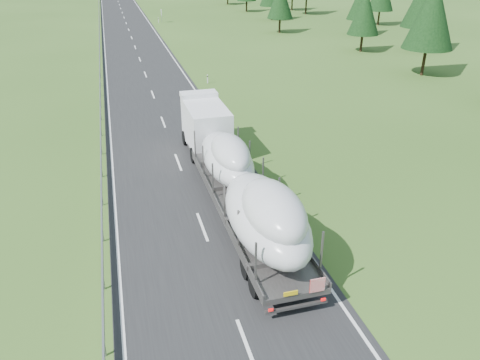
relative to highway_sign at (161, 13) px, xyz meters
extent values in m
plane|color=#32541C|center=(-7.20, -80.00, -1.81)|extent=(400.00, 400.00, 0.00)
cube|color=black|center=(-7.20, 20.00, -1.80)|extent=(10.00, 400.00, 0.02)
cube|color=slate|center=(-12.50, 20.00, -1.21)|extent=(0.08, 400.00, 0.32)
cylinder|color=slate|center=(-12.50, -80.00, -1.51)|extent=(0.10, 0.10, 0.60)
cube|color=silver|center=(-0.70, -50.00, -1.31)|extent=(0.12, 0.07, 1.00)
cube|color=black|center=(-0.70, -50.00, -0.99)|extent=(0.13, 0.08, 0.12)
cube|color=silver|center=(-0.70, 0.00, -1.31)|extent=(0.12, 0.07, 1.00)
cube|color=black|center=(-0.70, 0.00, -0.99)|extent=(0.13, 0.08, 0.12)
cylinder|color=slate|center=(0.00, 0.00, -0.81)|extent=(0.08, 0.08, 2.00)
cube|color=silver|center=(0.00, 0.00, 0.19)|extent=(0.05, 0.90, 1.20)
cylinder|color=black|center=(33.54, -40.05, 0.25)|extent=(0.36, 0.36, 4.11)
cylinder|color=black|center=(31.91, -24.42, -0.26)|extent=(0.36, 0.36, 3.10)
cone|color=black|center=(31.91, -24.42, 4.04)|extent=(4.82, 4.82, 6.45)
cylinder|color=black|center=(41.33, -14.85, -0.18)|extent=(0.36, 0.36, 3.26)
cylinder|color=black|center=(33.94, 4.92, 0.23)|extent=(0.36, 0.36, 4.07)
cylinder|color=black|center=(33.63, 13.10, -0.16)|extent=(0.36, 0.36, 3.31)
cylinder|color=black|center=(25.16, -53.08, 0.06)|extent=(0.36, 0.36, 3.74)
cone|color=black|center=(25.16, -53.08, 5.26)|extent=(5.82, 5.82, 7.80)
cylinder|color=black|center=(24.98, -38.14, -0.34)|extent=(0.36, 0.36, 2.94)
cone|color=black|center=(24.98, -38.14, 3.74)|extent=(4.57, 4.57, 6.12)
cylinder|color=black|center=(19.11, -18.61, -0.32)|extent=(0.36, 0.36, 2.99)
cone|color=black|center=(19.11, -18.61, 3.83)|extent=(4.64, 4.64, 6.22)
cylinder|color=black|center=(23.15, -2.29, -0.12)|extent=(0.36, 0.36, 3.39)
cylinder|color=black|center=(21.96, 13.15, -0.33)|extent=(0.36, 0.36, 2.96)
cube|color=white|center=(-4.82, -69.69, 0.29)|extent=(2.82, 5.56, 3.10)
cube|color=black|center=(-4.82, -66.87, 0.85)|extent=(2.55, 0.11, 1.55)
cube|color=white|center=(-4.82, -67.25, 2.01)|extent=(2.78, 1.35, 0.33)
cube|color=#5C5957|center=(-4.82, -70.79, -1.20)|extent=(2.80, 3.35, 0.28)
cylinder|color=black|center=(-6.09, -67.70, -1.25)|extent=(0.40, 1.11, 1.11)
cylinder|color=black|center=(-3.54, -67.70, -1.25)|extent=(0.40, 1.11, 1.11)
cylinder|color=black|center=(-6.09, -71.24, -1.25)|extent=(0.40, 1.11, 1.11)
cylinder|color=black|center=(-3.54, -71.24, -1.25)|extent=(0.40, 1.11, 1.11)
cube|color=#5C5957|center=(-4.82, -80.20, -0.79)|extent=(3.13, 15.52, 0.29)
cube|color=#5C5957|center=(-6.29, -80.20, -0.51)|extent=(0.20, 15.50, 0.27)
cube|color=#5C5957|center=(-3.34, -80.20, -0.51)|extent=(0.20, 15.50, 0.27)
cube|color=#5C5957|center=(-6.29, -86.84, 0.41)|extent=(0.08, 0.08, 2.10)
cube|color=#5C5957|center=(-3.34, -86.84, 0.41)|extent=(0.08, 0.08, 2.10)
cube|color=#5C5957|center=(-6.29, -84.19, 0.41)|extent=(0.08, 0.08, 2.10)
cube|color=#5C5957|center=(-3.34, -84.19, 0.41)|extent=(0.08, 0.08, 2.10)
cube|color=#5C5957|center=(-6.29, -81.53, 0.41)|extent=(0.08, 0.08, 2.10)
cube|color=#5C5957|center=(-3.34, -81.53, 0.41)|extent=(0.08, 0.08, 2.10)
cube|color=#5C5957|center=(-6.29, -78.87, 0.41)|extent=(0.08, 0.08, 2.10)
cube|color=#5C5957|center=(-3.34, -78.87, 0.41)|extent=(0.08, 0.08, 2.10)
cube|color=#5C5957|center=(-6.29, -76.22, 0.41)|extent=(0.08, 0.08, 2.10)
cube|color=#5C5957|center=(-3.34, -76.22, 0.41)|extent=(0.08, 0.08, 2.10)
cube|color=#5C5957|center=(-6.29, -73.56, 0.41)|extent=(0.08, 0.08, 2.10)
cube|color=#5C5957|center=(-3.34, -73.56, 0.41)|extent=(0.08, 0.08, 2.10)
cylinder|color=black|center=(-6.03, -86.18, -1.25)|extent=(0.45, 1.11, 1.11)
cylinder|color=black|center=(-3.60, -86.18, -1.25)|extent=(0.45, 1.11, 1.11)
cylinder|color=black|center=(-6.03, -84.85, -1.25)|extent=(0.45, 1.11, 1.11)
cylinder|color=black|center=(-3.60, -84.85, -1.25)|extent=(0.45, 1.11, 1.11)
cube|color=#5C5957|center=(-4.82, -87.90, -1.31)|extent=(2.77, 0.16, 0.13)
cube|color=red|center=(-3.99, -87.97, -0.31)|extent=(0.66, 0.05, 0.66)
cube|color=yellow|center=(-5.15, -87.97, -0.48)|extent=(0.61, 0.05, 0.20)
cube|color=red|center=(-5.98, -87.97, -1.14)|extent=(0.20, 0.07, 0.11)
cube|color=red|center=(-3.65, -87.97, -1.14)|extent=(0.20, 0.07, 0.11)
ellipsoid|color=silver|center=(-4.82, -83.74, 0.66)|extent=(3.51, 8.11, 2.61)
ellipsoid|color=silver|center=(-4.82, -84.75, 1.57)|extent=(2.66, 5.14, 2.09)
ellipsoid|color=silver|center=(-4.82, -76.22, 0.47)|extent=(2.87, 7.48, 2.24)
ellipsoid|color=silver|center=(-4.82, -77.15, 1.26)|extent=(2.18, 4.74, 1.79)
camera|label=1|loc=(-10.96, -101.78, 12.04)|focal=35.00mm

